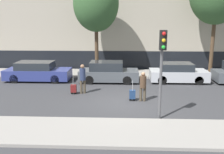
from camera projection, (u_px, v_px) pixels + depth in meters
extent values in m
plane|color=#38383A|center=(125.00, 102.00, 13.20)|extent=(80.00, 80.00, 0.00)
cube|color=gray|center=(126.00, 132.00, 9.53)|extent=(28.00, 2.50, 0.12)
cube|color=gray|center=(125.00, 74.00, 20.00)|extent=(28.00, 3.00, 0.12)
cube|color=black|center=(124.00, 60.00, 21.96)|extent=(27.44, 0.06, 1.60)
cube|color=navy|center=(38.00, 74.00, 17.81)|extent=(4.57, 1.80, 0.70)
cube|color=#23282D|center=(35.00, 65.00, 17.69)|extent=(2.51, 1.58, 0.53)
cylinder|color=black|center=(55.00, 79.00, 17.01)|extent=(0.60, 0.18, 0.60)
cylinder|color=black|center=(61.00, 74.00, 18.58)|extent=(0.60, 0.18, 0.60)
cylinder|color=black|center=(14.00, 79.00, 17.13)|extent=(0.60, 0.18, 0.60)
cylinder|color=black|center=(23.00, 74.00, 18.70)|extent=(0.60, 0.18, 0.60)
cube|color=#4C5156|center=(109.00, 75.00, 17.50)|extent=(4.10, 1.79, 0.70)
cube|color=#23282D|center=(106.00, 66.00, 17.36)|extent=(2.26, 1.58, 0.59)
cylinder|color=black|center=(127.00, 80.00, 16.70)|extent=(0.60, 0.18, 0.60)
cylinder|color=black|center=(127.00, 75.00, 18.27)|extent=(0.60, 0.18, 0.60)
cylinder|color=black|center=(89.00, 80.00, 16.81)|extent=(0.60, 0.18, 0.60)
cylinder|color=black|center=(92.00, 75.00, 18.38)|extent=(0.60, 0.18, 0.60)
cube|color=#B7BABF|center=(178.00, 75.00, 17.42)|extent=(3.93, 1.74, 0.70)
cube|color=#23282D|center=(176.00, 67.00, 17.29)|extent=(2.16, 1.53, 0.50)
cylinder|color=black|center=(199.00, 81.00, 16.65)|extent=(0.60, 0.18, 0.60)
cylinder|color=black|center=(193.00, 76.00, 18.17)|extent=(0.60, 0.18, 0.60)
cylinder|color=black|center=(162.00, 80.00, 16.76)|extent=(0.60, 0.18, 0.60)
cylinder|color=black|center=(159.00, 75.00, 18.27)|extent=(0.60, 0.18, 0.60)
cylinder|color=black|center=(221.00, 76.00, 17.98)|extent=(0.60, 0.18, 0.60)
cylinder|color=#4C4233|center=(81.00, 87.00, 14.68)|extent=(0.15, 0.15, 0.81)
cylinder|color=#4C4233|center=(85.00, 87.00, 14.73)|extent=(0.15, 0.15, 0.81)
cylinder|color=#283351|center=(83.00, 74.00, 14.54)|extent=(0.34, 0.34, 0.70)
sphere|color=#936B4C|center=(82.00, 66.00, 14.43)|extent=(0.23, 0.23, 0.23)
cube|color=maroon|center=(74.00, 88.00, 14.57)|extent=(0.32, 0.24, 0.44)
cylinder|color=black|center=(72.00, 93.00, 14.64)|extent=(0.12, 0.03, 0.12)
cylinder|color=black|center=(76.00, 93.00, 14.63)|extent=(0.12, 0.03, 0.12)
cylinder|color=gray|center=(73.00, 81.00, 14.39)|extent=(0.02, 0.19, 0.53)
cylinder|color=#4C4233|center=(141.00, 94.00, 13.31)|extent=(0.15, 0.15, 0.74)
cylinder|color=#4C4233|center=(145.00, 94.00, 13.30)|extent=(0.15, 0.15, 0.74)
cylinder|color=#473323|center=(143.00, 82.00, 13.15)|extent=(0.34, 0.34, 0.64)
sphere|color=#936B4C|center=(143.00, 74.00, 13.06)|extent=(0.21, 0.21, 0.21)
cube|color=navy|center=(132.00, 94.00, 13.36)|extent=(0.32, 0.24, 0.47)
cylinder|color=black|center=(130.00, 100.00, 13.43)|extent=(0.12, 0.03, 0.12)
cylinder|color=black|center=(134.00, 100.00, 13.42)|extent=(0.12, 0.03, 0.12)
cylinder|color=gray|center=(133.00, 86.00, 13.17)|extent=(0.02, 0.19, 0.53)
cylinder|color=#515154|center=(161.00, 76.00, 10.52)|extent=(0.12, 0.12, 3.85)
cube|color=black|center=(163.00, 40.00, 10.00)|extent=(0.28, 0.24, 0.80)
sphere|color=red|center=(164.00, 34.00, 9.80)|extent=(0.15, 0.15, 0.15)
sphere|color=gold|center=(164.00, 40.00, 9.85)|extent=(0.15, 0.15, 0.15)
sphere|color=green|center=(163.00, 47.00, 9.91)|extent=(0.15, 0.15, 0.15)
torus|color=black|center=(179.00, 68.00, 19.88)|extent=(0.72, 0.06, 0.72)
torus|color=black|center=(165.00, 68.00, 19.92)|extent=(0.72, 0.06, 0.72)
cylinder|color=navy|center=(172.00, 66.00, 19.85)|extent=(1.00, 0.05, 0.05)
cylinder|color=navy|center=(170.00, 63.00, 19.82)|extent=(0.04, 0.04, 0.40)
cylinder|color=#4C3826|center=(97.00, 50.00, 19.24)|extent=(0.28, 0.28, 3.77)
ellipsoid|color=#33562D|center=(96.00, 4.00, 18.47)|extent=(3.39, 3.39, 4.15)
cylinder|color=#4C3826|center=(212.00, 46.00, 18.97)|extent=(0.28, 0.28, 4.39)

